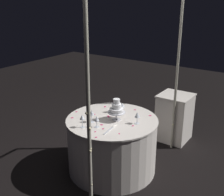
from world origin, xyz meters
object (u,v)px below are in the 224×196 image
decorative_arch (144,65)px  wine_glass_4 (97,119)px  wine_glass_0 (114,104)px  wine_glass_2 (137,115)px  tiered_cake (117,109)px  wine_glass_1 (82,118)px  side_table (174,117)px  wine_glass_3 (92,113)px  main_table (112,145)px  wine_glass_5 (122,106)px  cake_knife (111,128)px

decorative_arch → wine_glass_4: bearing=-56.7°
wine_glass_0 → wine_glass_2: wine_glass_0 is taller
tiered_cake → wine_glass_1: size_ratio=1.72×
side_table → wine_glass_2: 1.28m
wine_glass_3 → main_table: bearing=144.2°
side_table → wine_glass_5: (1.03, -0.32, 0.46)m
tiered_cake → wine_glass_5: bearing=-166.0°
wine_glass_0 → wine_glass_1: (0.59, -0.05, 0.00)m
decorative_arch → tiered_cake: bearing=-91.8°
decorative_arch → tiered_cake: decorative_arch is taller
main_table → side_table: 1.30m
wine_glass_0 → cake_knife: wine_glass_0 is taller
tiered_cake → wine_glass_0: (-0.19, -0.16, -0.03)m
main_table → wine_glass_0: wine_glass_0 is taller
tiered_cake → wine_glass_0: bearing=-139.0°
decorative_arch → cake_knife: decorative_arch is taller
tiered_cake → side_table: bearing=167.7°
tiered_cake → wine_glass_3: (0.22, -0.21, -0.03)m
decorative_arch → side_table: bearing=-175.6°
main_table → wine_glass_3: wine_glass_3 is taller
decorative_arch → cake_knife: bearing=-50.0°
wine_glass_5 → wine_glass_1: bearing=-14.3°
wine_glass_0 → wine_glass_2: 0.45m
wine_glass_1 → wine_glass_3: size_ratio=1.03×
side_table → wine_glass_3: size_ratio=4.76×
wine_glass_5 → wine_glass_2: bearing=62.7°
tiered_cake → wine_glass_3: bearing=-43.4°
main_table → wine_glass_2: (-0.06, 0.32, 0.47)m
decorative_arch → wine_glass_5: bearing=-118.2°
main_table → wine_glass_2: wine_glass_2 is taller
tiered_cake → wine_glass_0: tiered_cake is taller
decorative_arch → wine_glass_1: size_ratio=14.21×
wine_glass_1 → wine_glass_0: bearing=175.6°
wine_glass_1 → wine_glass_2: 0.66m
wine_glass_1 → wine_glass_4: wine_glass_1 is taller
main_table → wine_glass_1: size_ratio=7.20×
wine_glass_4 → wine_glass_5: size_ratio=0.99×
side_table → wine_glass_1: bearing=-16.3°
side_table → cake_knife: size_ratio=2.53×
wine_glass_0 → wine_glass_4: (0.49, 0.09, -0.02)m
side_table → wine_glass_2: (1.19, -0.01, 0.46)m
wine_glass_5 → cake_knife: wine_glass_5 is taller
decorative_arch → tiered_cake: 0.71m
main_table → wine_glass_3: 0.54m
wine_glass_3 → wine_glass_5: (-0.44, 0.16, -0.01)m
wine_glass_1 → wine_glass_2: wine_glass_1 is taller
main_table → wine_glass_2: bearing=100.9°
cake_knife → main_table: bearing=-148.1°
side_table → wine_glass_2: bearing=-0.3°
tiered_cake → wine_glass_4: (0.30, -0.08, -0.05)m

